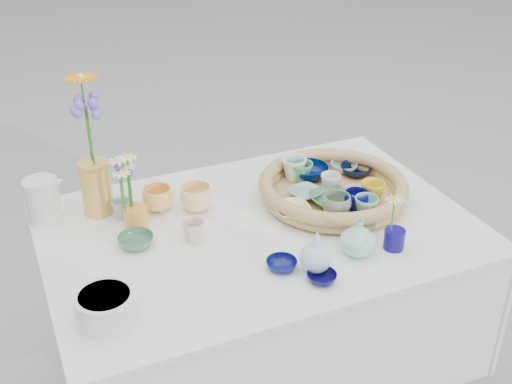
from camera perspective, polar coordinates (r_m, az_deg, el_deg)
name	(u,v)px	position (r m, az deg, el deg)	size (l,w,h in m)	color
wicker_tray	(333,189)	(2.05, 6.84, 0.28)	(0.47, 0.47, 0.08)	olive
tray_ceramic_0	(309,172)	(2.15, 4.73, 1.80)	(0.13, 0.13, 0.04)	#00144A
tray_ceramic_1	(356,170)	(2.19, 8.87, 1.95)	(0.10, 0.10, 0.03)	black
tray_ceramic_2	(373,192)	(2.02, 10.32, -0.02)	(0.07, 0.07, 0.07)	gold
tray_ceramic_3	(332,200)	(2.00, 6.73, -0.70)	(0.13, 0.13, 0.03)	#458256
tray_ceramic_4	(336,206)	(1.93, 7.17, -1.22)	(0.09, 0.09, 0.07)	slate
tray_ceramic_5	(305,193)	(2.03, 4.42, -0.12)	(0.10, 0.10, 0.02)	#83B3B1
tray_ceramic_6	(294,169)	(2.13, 3.42, 2.07)	(0.08, 0.08, 0.08)	silver
tray_ceramic_7	(331,183)	(2.06, 6.65, 0.79)	(0.07, 0.07, 0.06)	silver
tray_ceramic_8	(344,167)	(2.21, 7.81, 2.23)	(0.09, 0.09, 0.03)	#9BCBDC
tray_ceramic_9	(356,201)	(1.98, 8.89, -0.77)	(0.08, 0.08, 0.06)	#0C0A6E
tray_ceramic_10	(292,210)	(1.94, 3.19, -1.63)	(0.11, 0.11, 0.03)	#FED688
tray_ceramic_11	(366,207)	(1.94, 9.77, -1.36)	(0.07, 0.07, 0.07)	#70B2AA
tray_ceramic_12	(302,172)	(2.12, 4.10, 1.78)	(0.07, 0.07, 0.07)	#479E74
loose_ceramic_0	(158,199)	(2.01, -8.73, -0.60)	(0.10, 0.10, 0.08)	#FBBB56
loose_ceramic_1	(196,198)	(1.99, -5.34, -0.54)	(0.10, 0.10, 0.08)	#FFD28C
loose_ceramic_2	(136,241)	(1.85, -10.63, -4.30)	(0.10, 0.10, 0.03)	#3F715C
loose_ceramic_3	(193,231)	(1.85, -5.59, -3.45)	(0.07, 0.07, 0.06)	beige
loose_ceramic_4	(282,265)	(1.73, 2.29, -6.47)	(0.08, 0.08, 0.03)	#080F54
loose_ceramic_5	(122,209)	(1.99, -11.80, -1.47)	(0.06, 0.06, 0.06)	#99B8A8
loose_ceramic_6	(322,277)	(1.70, 5.86, -7.57)	(0.08, 0.08, 0.02)	#0B0841
fluted_bowl	(106,308)	(1.59, -13.21, -9.97)	(0.15, 0.15, 0.08)	silver
bud_vase_paleblue	(316,250)	(1.70, 5.38, -5.17)	(0.09, 0.09, 0.13)	#AFC7E1
bud_vase_seafoam	(359,237)	(1.79, 9.10, -3.97)	(0.10, 0.10, 0.11)	#87D6C2
bud_vase_cobalt	(394,239)	(1.85, 12.19, -4.11)	(0.06, 0.06, 0.06)	#0F076C
single_daisy	(393,215)	(1.80, 12.06, -2.05)	(0.06, 0.06, 0.12)	silver
tall_vase_yellow	(96,188)	(2.01, -14.01, 0.38)	(0.09, 0.09, 0.17)	gold
gerbera	(87,121)	(1.93, -14.83, 6.16)	(0.11, 0.11, 0.28)	orange
hydrangea	(90,136)	(1.92, -14.51, 4.84)	(0.07, 0.07, 0.26)	#7055BF
white_pitcher	(42,200)	(2.02, -18.45, -0.70)	(0.14, 0.10, 0.14)	silver
daisy_cup	(136,219)	(1.92, -10.59, -2.34)	(0.07, 0.07, 0.07)	gold
daisy_posy	(127,183)	(1.86, -11.40, 0.81)	(0.08, 0.08, 0.16)	white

